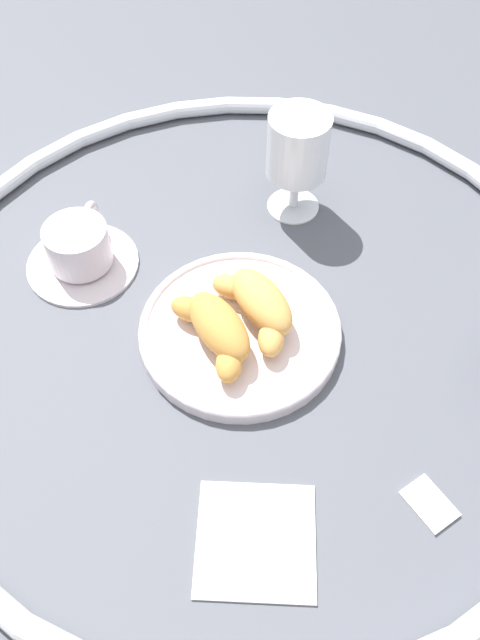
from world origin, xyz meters
The scene contains 9 objects.
ground_plane centered at (0.00, 0.00, 0.00)m, with size 2.20×2.20×0.00m, color #4C4F56.
table_chrome_rim centered at (0.00, 0.00, 0.01)m, with size 0.80×0.80×0.02m, color silver.
pastry_plate centered at (-0.01, 0.03, 0.01)m, with size 0.23×0.23×0.02m.
croissant_large centered at (-0.02, 0.01, 0.04)m, with size 0.12×0.10×0.04m.
croissant_small centered at (0.01, 0.06, 0.04)m, with size 0.12×0.10×0.04m.
coffee_cup_near centered at (0.21, 0.03, 0.03)m, with size 0.14×0.14×0.06m.
juice_glass_left centered at (0.04, -0.19, 0.09)m, with size 0.08×0.08×0.14m.
sugar_packet centered at (-0.26, 0.11, 0.00)m, with size 0.05×0.03×0.01m, color white.
folded_napkin centered at (-0.13, 0.22, 0.00)m, with size 0.11×0.11×0.01m, color silver.
Camera 1 is at (-0.22, 0.41, 0.62)m, focal length 37.77 mm.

